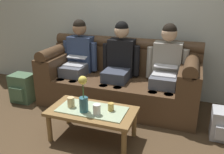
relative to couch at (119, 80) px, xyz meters
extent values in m
plane|color=#4C3823|center=(0.00, -1.17, -0.37)|extent=(14.00, 14.00, 0.00)
cube|color=silver|center=(0.00, 0.53, 1.08)|extent=(6.00, 0.12, 2.90)
cube|color=#513823|center=(0.00, -0.07, -0.16)|extent=(2.26, 0.88, 0.42)
cube|color=#513823|center=(0.00, 0.26, 0.25)|extent=(2.26, 0.22, 0.40)
cylinder|color=#513823|center=(0.00, 0.26, 0.50)|extent=(2.26, 0.18, 0.18)
cube|color=#513823|center=(-0.99, -0.07, 0.19)|extent=(0.28, 0.88, 0.28)
cylinder|color=#513823|center=(-0.99, -0.07, 0.37)|extent=(0.18, 0.88, 0.18)
cube|color=#513823|center=(0.99, -0.07, 0.19)|extent=(0.28, 0.88, 0.28)
cylinder|color=#513823|center=(0.99, -0.07, 0.37)|extent=(0.18, 0.88, 0.18)
cube|color=#595B66|center=(-0.66, -0.13, 0.12)|extent=(0.34, 0.40, 0.15)
cylinder|color=#595B66|center=(-0.76, -0.39, -0.16)|extent=(0.12, 0.12, 0.42)
cylinder|color=#595B66|center=(-0.56, -0.39, -0.16)|extent=(0.12, 0.12, 0.42)
cube|color=navy|center=(-0.66, 0.11, 0.32)|extent=(0.38, 0.22, 0.54)
cylinder|color=navy|center=(-0.90, 0.07, 0.30)|extent=(0.09, 0.09, 0.44)
cylinder|color=navy|center=(-0.43, 0.07, 0.30)|extent=(0.09, 0.09, 0.44)
sphere|color=#936B4C|center=(-0.66, 0.09, 0.71)|extent=(0.21, 0.21, 0.21)
sphere|color=black|center=(-0.66, 0.09, 0.75)|extent=(0.19, 0.19, 0.19)
cube|color=silver|center=(-0.66, -0.11, 0.21)|extent=(0.31, 0.22, 0.02)
cube|color=silver|center=(-0.66, 0.02, 0.32)|extent=(0.31, 0.21, 0.06)
cube|color=black|center=(-0.66, 0.02, 0.32)|extent=(0.27, 0.18, 0.05)
cube|color=#383D4C|center=(0.00, -0.13, 0.12)|extent=(0.34, 0.40, 0.15)
cylinder|color=#383D4C|center=(-0.10, -0.39, -0.16)|extent=(0.12, 0.12, 0.42)
cylinder|color=#383D4C|center=(0.10, -0.39, -0.16)|extent=(0.12, 0.12, 0.42)
cube|color=black|center=(0.00, 0.11, 0.32)|extent=(0.38, 0.22, 0.54)
cylinder|color=black|center=(-0.23, 0.07, 0.30)|extent=(0.09, 0.09, 0.44)
cylinder|color=black|center=(0.23, 0.07, 0.30)|extent=(0.09, 0.09, 0.44)
sphere|color=tan|center=(0.00, 0.09, 0.71)|extent=(0.21, 0.21, 0.21)
sphere|color=black|center=(0.00, 0.09, 0.75)|extent=(0.19, 0.19, 0.19)
cube|color=#595B66|center=(0.66, -0.13, 0.12)|extent=(0.34, 0.40, 0.15)
cylinder|color=#595B66|center=(0.56, -0.39, -0.16)|extent=(0.12, 0.12, 0.42)
cylinder|color=#595B66|center=(0.76, -0.39, -0.16)|extent=(0.12, 0.12, 0.42)
cube|color=gray|center=(0.66, 0.11, 0.32)|extent=(0.38, 0.22, 0.54)
cylinder|color=gray|center=(0.43, 0.07, 0.30)|extent=(0.09, 0.09, 0.44)
cylinder|color=gray|center=(0.90, 0.07, 0.30)|extent=(0.09, 0.09, 0.44)
sphere|color=tan|center=(0.66, 0.09, 0.71)|extent=(0.21, 0.21, 0.21)
sphere|color=black|center=(0.66, 0.09, 0.75)|extent=(0.19, 0.19, 0.19)
cube|color=silver|center=(0.66, -0.11, 0.21)|extent=(0.31, 0.22, 0.02)
cube|color=silver|center=(0.66, 0.03, 0.32)|extent=(0.31, 0.20, 0.08)
cube|color=black|center=(0.66, 0.02, 0.31)|extent=(0.27, 0.18, 0.06)
cube|color=olive|center=(0.00, -0.99, -0.02)|extent=(0.98, 0.51, 0.04)
cube|color=#B2C69E|center=(0.00, -0.99, 0.00)|extent=(0.76, 0.36, 0.01)
cylinder|color=olive|center=(-0.44, -1.20, -0.20)|extent=(0.06, 0.06, 0.33)
cylinder|color=olive|center=(0.44, -1.20, -0.20)|extent=(0.06, 0.06, 0.33)
cylinder|color=olive|center=(-0.44, -0.78, -0.20)|extent=(0.06, 0.06, 0.33)
cylinder|color=olive|center=(0.44, -0.78, -0.20)|extent=(0.06, 0.06, 0.33)
cylinder|color=#336672|center=(-0.06, -1.07, 0.09)|extent=(0.10, 0.10, 0.16)
cylinder|color=#3D7538|center=(-0.06, -1.07, 0.26)|extent=(0.01, 0.01, 0.17)
sphere|color=#E5CC4C|center=(-0.06, -1.07, 0.37)|extent=(0.09, 0.09, 0.09)
cylinder|color=gold|center=(0.21, -0.95, 0.05)|extent=(0.07, 0.07, 0.09)
cylinder|color=#DBB77A|center=(-0.25, -1.02, 0.07)|extent=(0.08, 0.08, 0.12)
cylinder|color=white|center=(0.10, -1.09, 0.07)|extent=(0.08, 0.08, 0.12)
cube|color=#4C6B4C|center=(-1.41, -0.42, -0.15)|extent=(0.34, 0.26, 0.43)
cube|color=#4C6B4C|center=(-1.41, -0.57, -0.20)|extent=(0.24, 0.05, 0.19)
cube|color=#B7B7BC|center=(1.43, -0.46, -0.20)|extent=(0.29, 0.27, 0.35)
camera|label=1|loc=(1.00, -3.15, 1.25)|focal=38.29mm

